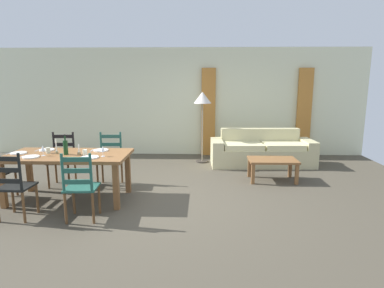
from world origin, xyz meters
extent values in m
cube|color=#484235|center=(0.00, 0.00, -0.01)|extent=(9.60, 9.60, 0.02)
cube|color=beige|center=(0.00, 3.30, 1.35)|extent=(9.60, 0.16, 2.70)
cube|color=#B87631|center=(0.84, 3.16, 1.10)|extent=(0.35, 0.08, 2.20)
cube|color=#B87631|center=(3.24, 3.16, 1.10)|extent=(0.35, 0.08, 2.20)
cube|color=brown|center=(-1.42, -0.14, 0.72)|extent=(1.90, 0.96, 0.05)
cube|color=brown|center=(-2.27, -0.52, 0.35)|extent=(0.08, 0.08, 0.70)
cube|color=brown|center=(-0.57, -0.52, 0.35)|extent=(0.08, 0.08, 0.70)
cube|color=brown|center=(-2.27, 0.24, 0.35)|extent=(0.08, 0.08, 0.70)
cube|color=brown|center=(-0.57, 0.24, 0.35)|extent=(0.08, 0.08, 0.70)
cube|color=black|center=(-1.86, -0.85, 0.45)|extent=(0.43, 0.41, 0.03)
cylinder|color=brown|center=(-2.03, -0.68, 0.22)|extent=(0.04, 0.04, 0.43)
cylinder|color=brown|center=(-1.67, -0.68, 0.22)|extent=(0.04, 0.04, 0.43)
cylinder|color=brown|center=(-1.68, -1.02, 0.22)|extent=(0.04, 0.04, 0.43)
cylinder|color=black|center=(-1.68, -1.02, 0.71)|extent=(0.04, 0.04, 0.50)
cube|color=black|center=(-1.86, -1.02, 0.58)|extent=(0.38, 0.03, 0.06)
cube|color=black|center=(-1.86, -1.02, 0.73)|extent=(0.38, 0.03, 0.06)
cube|color=black|center=(-1.86, -1.02, 0.88)|extent=(0.38, 0.03, 0.06)
cube|color=#215648|center=(-0.95, -0.86, 0.45)|extent=(0.45, 0.43, 0.03)
cylinder|color=brown|center=(-1.14, -0.70, 0.22)|extent=(0.04, 0.04, 0.43)
cylinder|color=brown|center=(-0.78, -0.67, 0.22)|extent=(0.04, 0.04, 0.43)
cylinder|color=brown|center=(-1.11, -1.04, 0.22)|extent=(0.04, 0.04, 0.43)
cylinder|color=brown|center=(-0.75, -1.01, 0.22)|extent=(0.04, 0.04, 0.43)
cylinder|color=#215648|center=(-1.11, -1.04, 0.71)|extent=(0.04, 0.04, 0.50)
cylinder|color=#215648|center=(-0.75, -1.01, 0.71)|extent=(0.04, 0.04, 0.50)
cube|color=#215648|center=(-0.93, -1.03, 0.58)|extent=(0.38, 0.05, 0.06)
cube|color=#215648|center=(-0.93, -1.03, 0.73)|extent=(0.38, 0.05, 0.06)
cube|color=#215648|center=(-0.93, -1.03, 0.88)|extent=(0.38, 0.05, 0.06)
cube|color=black|center=(-1.85, 0.55, 0.45)|extent=(0.44, 0.42, 0.03)
cylinder|color=brown|center=(-1.66, 0.39, 0.22)|extent=(0.04, 0.04, 0.43)
cylinder|color=brown|center=(-2.02, 0.37, 0.22)|extent=(0.04, 0.04, 0.43)
cylinder|color=brown|center=(-1.68, 0.73, 0.22)|extent=(0.04, 0.04, 0.43)
cylinder|color=brown|center=(-2.04, 0.71, 0.22)|extent=(0.04, 0.04, 0.43)
cylinder|color=black|center=(-1.68, 0.73, 0.71)|extent=(0.04, 0.04, 0.50)
cylinder|color=black|center=(-2.04, 0.71, 0.71)|extent=(0.04, 0.04, 0.50)
cube|color=black|center=(-1.86, 0.72, 0.58)|extent=(0.38, 0.04, 0.06)
cube|color=black|center=(-1.86, 0.72, 0.73)|extent=(0.38, 0.04, 0.06)
cube|color=black|center=(-1.86, 0.72, 0.88)|extent=(0.38, 0.04, 0.06)
cube|color=#245346|center=(-0.98, 0.58, 0.45)|extent=(0.44, 0.42, 0.03)
cylinder|color=brown|center=(-0.79, 0.42, 0.22)|extent=(0.04, 0.04, 0.43)
cylinder|color=brown|center=(-1.15, 0.40, 0.22)|extent=(0.04, 0.04, 0.43)
cylinder|color=brown|center=(-0.81, 0.76, 0.22)|extent=(0.04, 0.04, 0.43)
cylinder|color=brown|center=(-1.17, 0.74, 0.22)|extent=(0.04, 0.04, 0.43)
cylinder|color=#245346|center=(-0.81, 0.76, 0.71)|extent=(0.04, 0.04, 0.50)
cylinder|color=#245346|center=(-1.17, 0.74, 0.71)|extent=(0.04, 0.04, 0.50)
cube|color=#245346|center=(-0.99, 0.75, 0.58)|extent=(0.38, 0.04, 0.06)
cube|color=#245346|center=(-0.99, 0.75, 0.73)|extent=(0.38, 0.04, 0.06)
cube|color=#245346|center=(-0.99, 0.75, 0.88)|extent=(0.38, 0.04, 0.06)
cylinder|color=brown|center=(-2.38, 0.01, 0.22)|extent=(0.04, 0.04, 0.43)
cylinder|color=brown|center=(-2.39, -0.35, 0.22)|extent=(0.04, 0.04, 0.43)
cylinder|color=white|center=(-1.87, -0.39, 0.76)|extent=(0.24, 0.24, 0.02)
cube|color=silver|center=(-2.02, -0.39, 0.75)|extent=(0.02, 0.17, 0.01)
cylinder|color=white|center=(-0.97, -0.39, 0.76)|extent=(0.24, 0.24, 0.02)
cube|color=silver|center=(-1.12, -0.39, 0.75)|extent=(0.02, 0.17, 0.01)
cylinder|color=white|center=(-1.87, 0.11, 0.76)|extent=(0.24, 0.24, 0.02)
cube|color=silver|center=(-2.02, 0.11, 0.75)|extent=(0.03, 0.17, 0.01)
cylinder|color=white|center=(-0.97, 0.11, 0.76)|extent=(0.24, 0.24, 0.02)
cube|color=silver|center=(-1.12, 0.11, 0.75)|extent=(0.02, 0.17, 0.01)
cylinder|color=white|center=(-2.20, -0.14, 0.76)|extent=(0.24, 0.24, 0.02)
cube|color=silver|center=(-2.35, -0.14, 0.75)|extent=(0.02, 0.17, 0.01)
cylinder|color=#143819|center=(-1.43, -0.19, 0.86)|extent=(0.07, 0.07, 0.22)
cylinder|color=#143819|center=(-1.43, -0.19, 1.01)|extent=(0.02, 0.02, 0.08)
cylinder|color=black|center=(-1.43, -0.19, 1.06)|extent=(0.03, 0.03, 0.02)
cylinder|color=white|center=(-1.74, -0.28, 0.75)|extent=(0.06, 0.06, 0.01)
cylinder|color=white|center=(-1.74, -0.28, 0.79)|extent=(0.01, 0.01, 0.07)
cone|color=white|center=(-1.74, -0.28, 0.87)|extent=(0.06, 0.06, 0.08)
cylinder|color=white|center=(-0.81, -0.30, 0.75)|extent=(0.06, 0.06, 0.01)
cylinder|color=white|center=(-0.81, -0.30, 0.79)|extent=(0.01, 0.01, 0.07)
cone|color=white|center=(-0.81, -0.30, 0.87)|extent=(0.06, 0.06, 0.08)
cylinder|color=beige|center=(-1.11, -0.23, 0.80)|extent=(0.07, 0.07, 0.09)
cylinder|color=beige|center=(-1.75, -0.10, 0.80)|extent=(0.07, 0.07, 0.09)
cylinder|color=#998C66|center=(-1.60, -0.12, 0.77)|extent=(0.05, 0.05, 0.04)
cylinder|color=white|center=(-1.60, -0.12, 0.89)|extent=(0.02, 0.02, 0.19)
cylinder|color=#998C66|center=(-1.22, -0.18, 0.77)|extent=(0.05, 0.05, 0.04)
cylinder|color=white|center=(-1.22, -0.18, 0.85)|extent=(0.02, 0.02, 0.12)
cube|color=#C4BB8B|center=(2.04, 2.13, 0.20)|extent=(1.83, 0.87, 0.40)
cube|color=#C4BB8B|center=(2.03, 2.43, 0.40)|extent=(1.81, 0.27, 0.80)
cube|color=#C4BB8B|center=(3.06, 2.17, 0.29)|extent=(0.27, 0.81, 0.58)
cube|color=#C4BB8B|center=(1.02, 2.10, 0.29)|extent=(0.27, 0.81, 0.58)
cube|color=beige|center=(2.49, 2.10, 0.46)|extent=(0.88, 0.67, 0.12)
cube|color=beige|center=(1.59, 2.07, 0.46)|extent=(0.88, 0.67, 0.12)
cube|color=brown|center=(2.03, 0.98, 0.40)|extent=(0.90, 0.56, 0.04)
cube|color=brown|center=(1.63, 0.75, 0.19)|extent=(0.06, 0.06, 0.38)
cube|color=brown|center=(2.43, 0.75, 0.19)|extent=(0.06, 0.06, 0.38)
cube|color=brown|center=(1.63, 1.21, 0.19)|extent=(0.06, 0.06, 0.38)
cube|color=brown|center=(2.43, 1.21, 0.19)|extent=(0.06, 0.06, 0.38)
cylinder|color=#332D28|center=(0.69, 2.38, 0.01)|extent=(0.28, 0.28, 0.03)
cylinder|color=gray|center=(0.69, 2.38, 0.71)|extent=(0.03, 0.03, 1.35)
cone|color=silver|center=(0.69, 2.38, 1.51)|extent=(0.40, 0.40, 0.26)
camera|label=1|loc=(0.68, -4.98, 1.86)|focal=30.03mm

